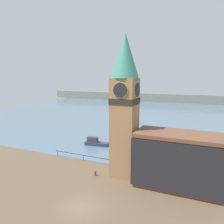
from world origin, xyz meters
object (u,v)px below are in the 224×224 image
Objects in this scene: mooring_bollard_near at (95,173)px; pier_building at (177,160)px; clock_tower at (125,103)px; boat_near at (95,142)px.

pier_building is at bearing 7.57° from mooring_bollard_near.
boat_near is (-11.27, 11.44, -10.91)m from clock_tower.
clock_tower is 11.18m from pier_building.
mooring_bollard_near is at bearing -71.10° from boat_near.
boat_near is (-19.38, 11.89, -3.23)m from pier_building.
boat_near is at bearing 134.55° from clock_tower.
mooring_bollard_near is (7.18, -13.52, -0.24)m from boat_near.
clock_tower is 3.86× the size of boat_near.
pier_building is 12.79m from mooring_bollard_near.
pier_building reaches higher than boat_near.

